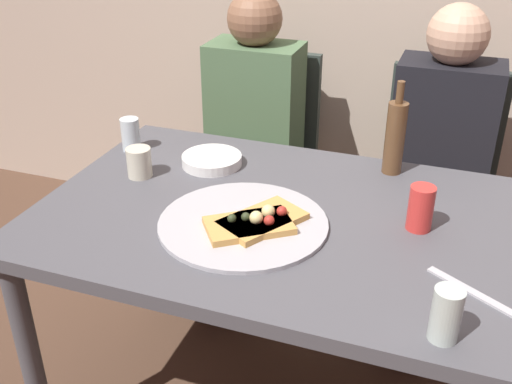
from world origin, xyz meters
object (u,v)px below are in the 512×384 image
tumbler_far (139,162)px  chair_right (437,173)px  pizza_slice_last (250,224)px  plate_stack (212,160)px  guest_in_beanie (438,159)px  guest_in_sweater (247,132)px  pizza_tray (243,223)px  tumbler_near (131,134)px  table_knife (470,291)px  wine_bottle (395,137)px  pizza_slice_extra (263,219)px  dining_table (281,238)px  chair_left (260,147)px  soda_can (421,208)px  wine_glass (446,315)px

tumbler_far → chair_right: 1.18m
pizza_slice_last → plate_stack: bearing=126.9°
guest_in_beanie → guest_in_sweater: bearing=0.0°
pizza_tray → guest_in_sweater: 0.85m
plate_stack → chair_right: size_ratio=0.21×
tumbler_near → guest_in_beanie: (0.97, 0.46, -0.14)m
table_knife → guest_in_beanie: (-0.14, 0.89, -0.09)m
wine_bottle → guest_in_sweater: guest_in_sweater is taller
table_knife → chair_right: 1.07m
wine_bottle → guest_in_sweater: (-0.61, 0.33, -0.20)m
pizza_slice_extra → table_knife: pizza_slice_extra is taller
tumbler_far → plate_stack: 0.23m
pizza_slice_last → guest_in_sweater: (-0.32, 0.82, -0.11)m
table_knife → dining_table: bearing=-169.6°
pizza_slice_last → tumbler_far: 0.47m
guest_in_beanie → chair_left: bearing=-11.7°
pizza_slice_last → wine_bottle: (0.29, 0.48, 0.10)m
tumbler_far → wine_bottle: bearing=22.0°
table_knife → guest_in_sweater: bearing=165.6°
wine_bottle → tumbler_near: (-0.85, -0.13, -0.06)m
wine_bottle → tumbler_far: wine_bottle is taller
plate_stack → pizza_slice_last: bearing=-53.1°
pizza_slice_last → chair_left: size_ratio=0.28×
guest_in_beanie → wine_bottle: bearing=69.6°
tumbler_far → plate_stack: tumbler_far is taller
pizza_slice_extra → dining_table: bearing=73.8°
tumbler_far → soda_can: (0.84, -0.02, 0.02)m
pizza_tray → tumbler_far: bearing=157.5°
soda_can → tumbler_near: bearing=168.9°
pizza_slice_last → pizza_slice_extra: same height
table_knife → guest_in_sweater: guest_in_sweater is taller
wine_bottle → wine_glass: (0.21, -0.73, -0.06)m
tumbler_near → soda_can: 0.98m
plate_stack → wine_glass: bearing=-37.6°
pizza_slice_extra → soda_can: size_ratio=2.09×
dining_table → plate_stack: (-0.30, 0.22, 0.10)m
wine_bottle → guest_in_sweater: bearing=151.2°
dining_table → plate_stack: bearing=144.4°
soda_can → guest_in_beanie: 0.66m
tumbler_near → tumbler_far: tumbler_near is taller
guest_in_sweater → guest_in_beanie: same height
pizza_tray → pizza_slice_last: bearing=-42.6°
pizza_tray → wine_bottle: bearing=55.1°
soda_can → pizza_tray: bearing=-161.9°
wine_bottle → soda_can: bearing=-69.4°
wine_glass → plate_stack: 0.96m
wine_glass → pizza_tray: bearing=153.0°
pizza_slice_last → wine_bottle: size_ratio=0.87×
wine_glass → plate_stack: bearing=142.4°
wine_bottle → chair_left: 0.84m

